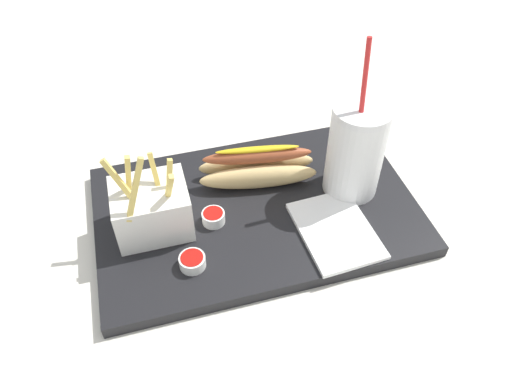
# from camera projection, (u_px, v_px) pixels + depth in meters

# --- Properties ---
(ground_plane) EXTENTS (2.40, 2.40, 0.02)m
(ground_plane) POSITION_uv_depth(u_px,v_px,m) (256.00, 219.00, 0.79)
(ground_plane) COLOR silver
(food_tray) EXTENTS (0.48, 0.30, 0.02)m
(food_tray) POSITION_uv_depth(u_px,v_px,m) (256.00, 210.00, 0.77)
(food_tray) COLOR black
(food_tray) RESTS_ON ground_plane
(soda_cup) EXTENTS (0.09, 0.09, 0.26)m
(soda_cup) POSITION_uv_depth(u_px,v_px,m) (354.00, 148.00, 0.74)
(soda_cup) COLOR white
(soda_cup) RESTS_ON food_tray
(fries_basket) EXTENTS (0.11, 0.09, 0.15)m
(fries_basket) POSITION_uv_depth(u_px,v_px,m) (152.00, 209.00, 0.71)
(fries_basket) COLOR white
(fries_basket) RESTS_ON food_tray
(hot_dog_1) EXTENTS (0.19, 0.09, 0.07)m
(hot_dog_1) POSITION_uv_depth(u_px,v_px,m) (257.00, 168.00, 0.79)
(hot_dog_1) COLOR #DBB775
(hot_dog_1) RESTS_ON food_tray
(ketchup_cup_1) EXTENTS (0.03, 0.03, 0.02)m
(ketchup_cup_1) POSITION_uv_depth(u_px,v_px,m) (213.00, 217.00, 0.74)
(ketchup_cup_1) COLOR white
(ketchup_cup_1) RESTS_ON food_tray
(ketchup_cup_2) EXTENTS (0.04, 0.04, 0.02)m
(ketchup_cup_2) POSITION_uv_depth(u_px,v_px,m) (192.00, 261.00, 0.68)
(ketchup_cup_2) COLOR white
(ketchup_cup_2) RESTS_ON food_tray
(napkin_stack) EXTENTS (0.11, 0.14, 0.01)m
(napkin_stack) POSITION_uv_depth(u_px,v_px,m) (336.00, 230.00, 0.73)
(napkin_stack) COLOR white
(napkin_stack) RESTS_ON food_tray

